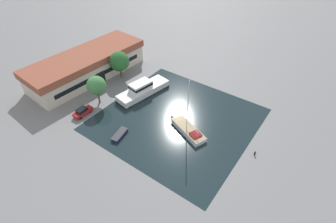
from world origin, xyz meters
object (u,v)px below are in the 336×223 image
at_px(quay_tree_near_building, 96,86).
at_px(warehouse_building, 87,65).
at_px(sailboat_moored, 188,129).
at_px(small_dinghy, 120,135).
at_px(parked_car, 83,111).
at_px(motor_cruiser, 143,90).
at_px(quay_tree_by_water, 119,61).

bearing_deg(quay_tree_near_building, warehouse_building, 59.64).
bearing_deg(sailboat_moored, small_dinghy, 152.95).
distance_m(parked_car, motor_cruiser, 14.07).
bearing_deg(warehouse_building, sailboat_moored, -90.32).
xyz_separation_m(warehouse_building, small_dinghy, (-11.24, -21.41, -2.72)).
height_order(quay_tree_near_building, motor_cruiser, quay_tree_near_building).
bearing_deg(quay_tree_by_water, motor_cruiser, -104.10).
bearing_deg(parked_car, warehouse_building, 135.28).
relative_size(quay_tree_near_building, small_dinghy, 1.59).
height_order(warehouse_building, sailboat_moored, sailboat_moored).
height_order(quay_tree_by_water, sailboat_moored, sailboat_moored).
relative_size(quay_tree_by_water, parked_car, 1.66).
bearing_deg(quay_tree_by_water, sailboat_moored, -105.61).
relative_size(quay_tree_near_building, parked_car, 1.55).
distance_m(warehouse_building, parked_car, 15.60).
relative_size(motor_cruiser, small_dinghy, 3.29).
bearing_deg(quay_tree_by_water, quay_tree_near_building, -162.96).
bearing_deg(parked_car, quay_tree_near_building, 94.97).
bearing_deg(quay_tree_near_building, small_dinghy, -115.05).
height_order(quay_tree_by_water, small_dinghy, quay_tree_by_water).
xyz_separation_m(quay_tree_by_water, motor_cruiser, (-2.25, -8.94, -3.40)).
bearing_deg(warehouse_building, motor_cruiser, -78.94).
xyz_separation_m(quay_tree_near_building, motor_cruiser, (8.01, -5.80, -3.27)).
relative_size(warehouse_building, quay_tree_near_building, 4.67).
height_order(warehouse_building, motor_cruiser, warehouse_building).
xyz_separation_m(quay_tree_by_water, sailboat_moored, (-6.72, -24.05, -4.00)).
height_order(quay_tree_near_building, quay_tree_by_water, quay_tree_by_water).
xyz_separation_m(sailboat_moored, motor_cruiser, (4.48, 15.11, 0.60)).
distance_m(quay_tree_near_building, motor_cruiser, 10.41).
bearing_deg(warehouse_building, quay_tree_by_water, -55.96).
relative_size(quay_tree_near_building, sailboat_moored, 0.56).
bearing_deg(sailboat_moored, motor_cruiser, 95.33).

